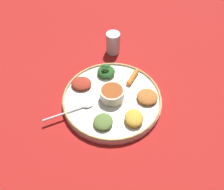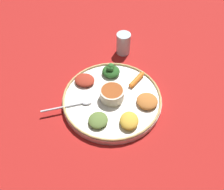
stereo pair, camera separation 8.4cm
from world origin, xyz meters
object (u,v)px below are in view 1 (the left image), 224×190
(spoon, at_px, (76,109))
(drinking_glass, at_px, (113,44))
(carrot_near_spoon, at_px, (133,76))
(center_bowl, at_px, (112,94))
(greens_pile, at_px, (106,71))

(spoon, bearing_deg, drinking_glass, 104.21)
(carrot_near_spoon, bearing_deg, center_bowl, -94.76)
(greens_pile, bearing_deg, center_bowl, -43.72)
(spoon, relative_size, carrot_near_spoon, 1.73)
(carrot_near_spoon, xyz_separation_m, drinking_glass, (-0.16, 0.10, 0.01))
(carrot_near_spoon, relative_size, drinking_glass, 1.00)
(spoon, distance_m, drinking_glass, 0.34)
(greens_pile, bearing_deg, drinking_glass, 115.31)
(drinking_glass, bearing_deg, spoon, -75.79)
(drinking_glass, bearing_deg, carrot_near_spoon, -31.81)
(greens_pile, distance_m, carrot_near_spoon, 0.10)
(center_bowl, height_order, carrot_near_spoon, center_bowl)
(center_bowl, distance_m, greens_pile, 0.12)
(center_bowl, height_order, spoon, center_bowl)
(drinking_glass, bearing_deg, greens_pile, -64.69)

